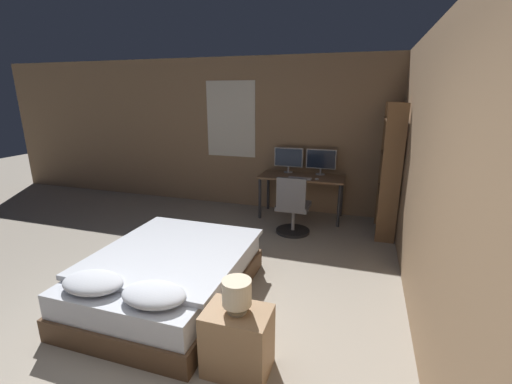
% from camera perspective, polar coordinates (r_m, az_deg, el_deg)
% --- Properties ---
extents(wall_back, '(12.00, 0.08, 2.70)m').
position_cam_1_polar(wall_back, '(6.21, 3.35, 9.39)').
color(wall_back, '#8E7051').
rests_on(wall_back, ground_plane).
extents(wall_side_right, '(0.06, 12.00, 2.70)m').
position_cam_1_polar(wall_side_right, '(3.27, 27.18, 1.53)').
color(wall_side_right, '#8E7051').
rests_on(wall_side_right, ground_plane).
extents(bed, '(1.46, 1.90, 0.58)m').
position_cam_1_polar(bed, '(3.75, -14.31, -13.42)').
color(bed, brown).
rests_on(bed, ground_plane).
extents(nightstand, '(0.50, 0.36, 0.52)m').
position_cam_1_polar(nightstand, '(2.84, -3.08, -23.54)').
color(nightstand, '#997551').
rests_on(nightstand, ground_plane).
extents(bedside_lamp, '(0.22, 0.22, 0.26)m').
position_cam_1_polar(bedside_lamp, '(2.60, -3.22, -16.45)').
color(bedside_lamp, gray).
rests_on(bedside_lamp, nightstand).
extents(desk, '(1.42, 0.63, 0.73)m').
position_cam_1_polar(desk, '(5.85, 7.61, 1.78)').
color(desk, '#846042').
rests_on(desk, ground_plane).
extents(monitor_left, '(0.50, 0.16, 0.44)m').
position_cam_1_polar(monitor_left, '(6.03, 5.45, 5.60)').
color(monitor_left, '#B7B7BC').
rests_on(monitor_left, desk).
extents(monitor_right, '(0.50, 0.16, 0.44)m').
position_cam_1_polar(monitor_right, '(5.94, 10.78, 5.23)').
color(monitor_right, '#B7B7BC').
rests_on(monitor_right, desk).
extents(keyboard, '(0.38, 0.13, 0.02)m').
position_cam_1_polar(keyboard, '(5.63, 7.27, 2.28)').
color(keyboard, '#B7B7BC').
rests_on(keyboard, desk).
extents(computer_mouse, '(0.07, 0.05, 0.04)m').
position_cam_1_polar(computer_mouse, '(5.58, 10.11, 2.14)').
color(computer_mouse, '#B7B7BC').
rests_on(computer_mouse, desk).
extents(office_chair, '(0.52, 0.52, 0.91)m').
position_cam_1_polar(office_chair, '(5.20, 6.13, -3.09)').
color(office_chair, black).
rests_on(office_chair, ground_plane).
extents(bookshelf, '(0.27, 0.76, 1.96)m').
position_cam_1_polar(bookshelf, '(5.30, 21.54, 4.10)').
color(bookshelf, brown).
rests_on(bookshelf, ground_plane).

